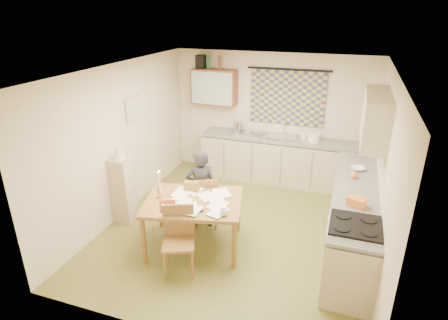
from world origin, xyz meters
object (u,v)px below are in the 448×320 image
at_px(counter_back, 284,161).
at_px(chair_far, 204,210).
at_px(counter_right, 352,218).
at_px(stove, 350,258).
at_px(shelf_stand, 123,190).
at_px(dining_table, 194,223).
at_px(person, 201,189).

height_order(counter_back, chair_far, counter_back).
height_order(counter_right, stove, stove).
relative_size(counter_right, chair_far, 3.39).
xyz_separation_m(counter_back, counter_right, (1.35, -1.83, -0.00)).
xyz_separation_m(stove, shelf_stand, (-3.54, 0.56, 0.07)).
distance_m(dining_table, person, 0.62).
bearing_deg(counter_right, person, -174.28).
bearing_deg(stove, shelf_stand, 171.07).
relative_size(counter_back, dining_table, 2.12).
distance_m(stove, dining_table, 2.19).
bearing_deg(chair_far, counter_back, -139.85).
height_order(counter_back, shelf_stand, shelf_stand).
height_order(counter_back, person, person).
bearing_deg(counter_right, stove, -90.00).
bearing_deg(counter_back, shelf_stand, -133.57).
bearing_deg(chair_far, person, 16.66).
relative_size(counter_back, person, 2.52).
xyz_separation_m(counter_back, person, (-0.93, -2.06, 0.20)).
relative_size(person, shelf_stand, 1.19).
bearing_deg(chair_far, counter_right, 158.90).
xyz_separation_m(counter_back, dining_table, (-0.82, -2.61, -0.07)).
distance_m(counter_back, dining_table, 2.74).
bearing_deg(dining_table, shelf_stand, 153.99).
bearing_deg(shelf_stand, counter_right, 7.61).
bearing_deg(shelf_stand, counter_back, 46.43).
bearing_deg(stove, counter_back, 115.17).
xyz_separation_m(stove, dining_table, (-2.17, 0.26, -0.10)).
height_order(stove, shelf_stand, shelf_stand).
xyz_separation_m(counter_back, chair_far, (-0.89, -2.03, -0.18)).
distance_m(chair_far, person, 0.39).
bearing_deg(shelf_stand, stove, -8.93).
height_order(dining_table, chair_far, chair_far).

